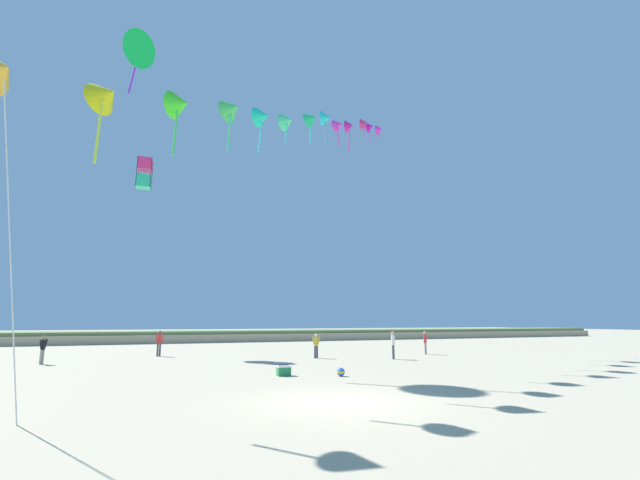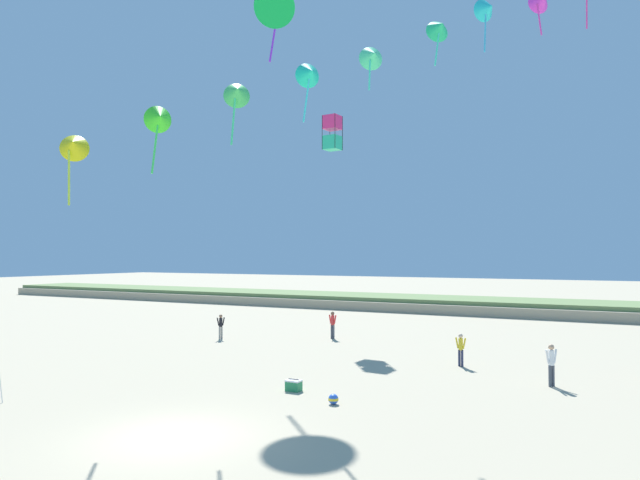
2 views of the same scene
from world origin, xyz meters
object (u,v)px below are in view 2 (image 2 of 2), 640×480
object	(u,v)px
person_far_left	(551,362)
beach_cooler	(294,385)
large_kite_low_lead	(274,8)
large_kite_mid_trail	(332,133)
person_far_right	(461,347)
person_near_left	(221,325)
person_near_right	(333,323)
beach_ball	(333,399)

from	to	relation	value
person_far_left	beach_cooler	xyz separation A→B (m)	(-8.77, -5.35, -0.76)
person_far_left	large_kite_low_lead	xyz separation A→B (m)	(-16.45, 5.35, 19.72)
large_kite_mid_trail	beach_cooler	world-z (taller)	large_kite_mid_trail
person_far_right	large_kite_low_lead	distance (m)	23.45
person_near_left	person_far_left	size ratio (longest dim) A/B	0.91
person_near_right	person_far_right	world-z (taller)	person_near_right
large_kite_low_lead	beach_cooler	world-z (taller)	large_kite_low_lead
person_far_left	beach_ball	world-z (taller)	person_far_left
beach_cooler	large_kite_mid_trail	bearing A→B (deg)	111.45
beach_ball	beach_cooler	bearing A→B (deg)	154.32
large_kite_low_lead	beach_cooler	bearing A→B (deg)	-54.33
person_far_left	beach_ball	xyz separation A→B (m)	(-6.54, -6.42, -0.79)
large_kite_mid_trail	person_far_right	bearing A→B (deg)	-39.07
person_near_left	beach_cooler	bearing A→B (deg)	-41.70
beach_cooler	person_near_left	bearing A→B (deg)	138.30
person_near_left	large_kite_low_lead	bearing A→B (deg)	17.17
beach_cooler	person_near_right	bearing A→B (deg)	109.99
person_near_right	large_kite_mid_trail	world-z (taller)	large_kite_mid_trail
person_far_left	beach_cooler	distance (m)	10.30
person_near_right	person_far_left	xyz separation A→B (m)	(13.55, -7.80, -0.01)
person_far_right	beach_ball	world-z (taller)	person_far_right
person_near_right	person_far_right	xyz separation A→B (m)	(9.34, -5.31, -0.09)
beach_cooler	beach_ball	xyz separation A→B (m)	(2.23, -1.07, -0.03)
large_kite_low_lead	person_far_left	bearing A→B (deg)	-18.02
person_far_right	beach_ball	distance (m)	9.23
large_kite_mid_trail	beach_ball	distance (m)	24.35
person_far_right	beach_cooler	distance (m)	9.09
person_near_left	large_kite_low_lead	world-z (taller)	large_kite_low_lead
person_near_right	large_kite_low_lead	xyz separation A→B (m)	(-2.90, -2.44, 19.71)
person_near_left	beach_cooler	distance (m)	14.61
person_far_right	large_kite_low_lead	world-z (taller)	large_kite_low_lead
person_near_left	large_kite_mid_trail	xyz separation A→B (m)	(4.24, 7.24, 13.06)
large_kite_low_lead	beach_cooler	xyz separation A→B (m)	(7.68, -10.70, -20.48)
person_far_left	large_kite_low_lead	bearing A→B (deg)	161.98
person_near_right	person_far_left	world-z (taller)	person_near_right
large_kite_low_lead	beach_cooler	distance (m)	24.35
person_near_left	person_far_right	bearing A→B (deg)	-6.90
beach_ball	person_far_left	bearing A→B (deg)	44.47
large_kite_low_lead	large_kite_mid_trail	world-z (taller)	large_kite_low_lead
large_kite_mid_trail	person_near_right	bearing A→B (deg)	-63.73
large_kite_low_lead	beach_ball	distance (m)	25.64
person_near_left	person_far_left	xyz separation A→B (m)	(19.67, -4.36, 0.08)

